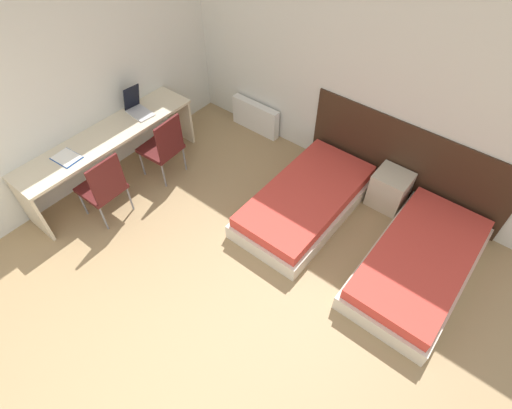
# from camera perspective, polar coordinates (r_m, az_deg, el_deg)

# --- Properties ---
(ground_plane) EXTENTS (20.00, 20.00, 0.00)m
(ground_plane) POSITION_cam_1_polar(r_m,az_deg,el_deg) (4.20, -19.47, -21.92)
(ground_plane) COLOR #9E7F56
(wall_back) EXTENTS (5.67, 0.05, 2.70)m
(wall_back) POSITION_cam_1_polar(r_m,az_deg,el_deg) (5.02, 13.03, 17.76)
(wall_back) COLOR silver
(wall_back) RESTS_ON ground_plane
(wall_left) EXTENTS (0.05, 4.77, 2.70)m
(wall_left) POSITION_cam_1_polar(r_m,az_deg,el_deg) (5.27, -22.81, 16.79)
(wall_left) COLOR silver
(wall_left) RESTS_ON ground_plane
(headboard_panel) EXTENTS (2.54, 0.03, 1.05)m
(headboard_panel) POSITION_cam_1_polar(r_m,az_deg,el_deg) (5.20, 20.37, 5.68)
(headboard_panel) COLOR #382316
(headboard_panel) RESTS_ON ground_plane
(bed_near_window) EXTENTS (0.98, 1.90, 0.34)m
(bed_near_window) POSITION_cam_1_polar(r_m,az_deg,el_deg) (4.95, 7.16, 0.52)
(bed_near_window) COLOR beige
(bed_near_window) RESTS_ON ground_plane
(bed_near_door) EXTENTS (0.98, 1.90, 0.34)m
(bed_near_door) POSITION_cam_1_polar(r_m,az_deg,el_deg) (4.69, 22.23, -7.77)
(bed_near_door) COLOR beige
(bed_near_door) RESTS_ON ground_plane
(nightstand) EXTENTS (0.42, 0.40, 0.48)m
(nightstand) POSITION_cam_1_polar(r_m,az_deg,el_deg) (5.22, 18.53, 2.08)
(nightstand) COLOR beige
(nightstand) RESTS_ON ground_plane
(radiator) EXTENTS (0.80, 0.12, 0.46)m
(radiator) POSITION_cam_1_polar(r_m,az_deg,el_deg) (6.12, -0.08, 12.40)
(radiator) COLOR silver
(radiator) RESTS_ON ground_plane
(desk) EXTENTS (0.56, 2.36, 0.74)m
(desk) POSITION_cam_1_polar(r_m,az_deg,el_deg) (5.37, -20.25, 8.14)
(desk) COLOR beige
(desk) RESTS_ON ground_plane
(chair_near_laptop) EXTENTS (0.49, 0.49, 0.93)m
(chair_near_laptop) POSITION_cam_1_polar(r_m,az_deg,el_deg) (5.30, -13.07, 8.20)
(chair_near_laptop) COLOR #511919
(chair_near_laptop) RESTS_ON ground_plane
(chair_near_notebook) EXTENTS (0.47, 0.47, 0.93)m
(chair_near_notebook) POSITION_cam_1_polar(r_m,az_deg,el_deg) (4.95, -20.96, 2.51)
(chair_near_notebook) COLOR #511919
(chair_near_notebook) RESTS_ON ground_plane
(laptop) EXTENTS (0.38, 0.26, 0.36)m
(laptop) POSITION_cam_1_polar(r_m,az_deg,el_deg) (5.51, -16.61, 13.15)
(laptop) COLOR silver
(laptop) RESTS_ON desk
(open_notebook) EXTENTS (0.33, 0.26, 0.02)m
(open_notebook) POSITION_cam_1_polar(r_m,az_deg,el_deg) (5.10, -25.44, 6.06)
(open_notebook) COLOR #1E4793
(open_notebook) RESTS_ON desk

